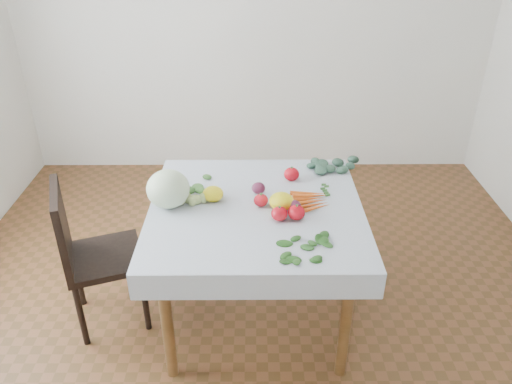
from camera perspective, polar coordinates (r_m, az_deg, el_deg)
ground at (r=3.10m, az=-0.00°, el=-13.68°), size 4.00×4.00×0.00m
back_wall at (r=4.32m, az=-0.16°, el=19.38°), size 4.00×0.04×2.70m
table at (r=2.69m, az=-0.00°, el=-3.54°), size 1.00×1.00×0.75m
tablecloth at (r=2.64m, az=-0.00°, el=-1.74°), size 1.12×1.12×0.01m
chair at (r=2.89m, az=-18.77°, el=-6.19°), size 0.51×0.51×0.89m
cabbage at (r=2.64m, az=-10.02°, el=0.34°), size 0.24×0.24×0.20m
tomato_a at (r=2.63m, az=0.57°, el=-0.95°), size 0.08×0.08×0.07m
tomato_b at (r=2.88m, az=4.09°, el=2.05°), size 0.11×0.11×0.08m
tomato_c at (r=2.51m, az=2.69°, el=-2.50°), size 0.10×0.10×0.07m
tomato_d at (r=2.52m, az=4.64°, el=-2.36°), size 0.11×0.11×0.08m
heirloom_back at (r=2.68m, az=-4.94°, el=-0.21°), size 0.13×0.13×0.08m
heirloom_front at (r=2.60m, az=2.93°, el=-1.07°), size 0.14×0.14×0.09m
onion_a at (r=2.74m, az=0.28°, el=0.45°), size 0.09×0.09×0.06m
onion_b at (r=2.59m, az=4.38°, el=-1.63°), size 0.08×0.08×0.06m
tomatillo_cluster at (r=2.67m, az=-7.09°, el=-0.94°), size 0.15×0.13×0.05m
carrot_bunch at (r=2.68m, az=6.19°, el=-0.97°), size 0.20×0.23×0.03m
kale_bunch at (r=3.08m, az=8.58°, el=3.33°), size 0.26×0.25×0.04m
basil_bunch at (r=2.33m, az=5.51°, el=-6.45°), size 0.27×0.24×0.01m
dill_bunch at (r=2.85m, az=-8.19°, el=0.87°), size 0.27×0.20×0.03m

